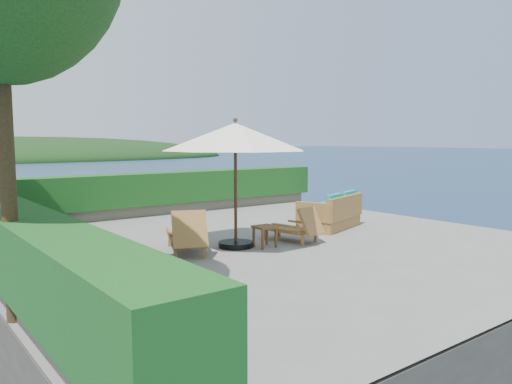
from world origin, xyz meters
TOP-DOWN VIEW (x-y plane):
  - ground at (0.00, 0.00)m, footprint 12.00×12.00m
  - foundation at (0.00, 0.00)m, footprint 12.00×12.00m
  - ocean at (0.00, 0.00)m, footprint 600.00×600.00m
  - offshore_island at (25.00, 140.00)m, footprint 126.00×57.60m
  - planter_wall_far at (0.00, 5.60)m, footprint 12.00×0.60m
  - planter_wall_left at (-5.60, 0.00)m, footprint 0.60×12.00m
  - hedge_far at (0.00, 5.60)m, footprint 12.40×0.90m
  - hedge_left at (-5.60, 0.00)m, footprint 0.90×12.40m
  - patio_umbrella at (-0.91, -0.03)m, footprint 4.17×4.17m
  - lounge_left at (-2.10, 0.07)m, footprint 1.31×1.84m
  - lounge_right at (0.54, -0.39)m, footprint 0.87×1.57m
  - side_table at (-0.40, -0.44)m, footprint 0.49×0.49m
  - wicker_loveseat at (2.55, 0.34)m, footprint 2.25×1.64m

SIDE VIEW (x-z plane):
  - offshore_island at x=25.00m, z-range -9.30..3.30m
  - ocean at x=0.00m, z-range -3.00..-3.00m
  - foundation at x=0.00m, z-range -3.05..-0.05m
  - ground at x=0.00m, z-range 0.00..0.00m
  - planter_wall_far at x=0.00m, z-range 0.00..0.36m
  - planter_wall_left at x=-5.60m, z-range 0.00..0.36m
  - lounge_right at x=0.54m, z-range -0.07..0.79m
  - wicker_loveseat at x=2.55m, z-range -0.11..0.88m
  - side_table at x=-0.40m, z-range 0.16..0.65m
  - lounge_left at x=-2.10m, z-range -0.08..0.90m
  - hedge_far at x=0.00m, z-range 0.35..1.35m
  - hedge_left at x=-5.60m, z-range 0.35..1.35m
  - patio_umbrella at x=-0.91m, z-range 1.00..3.88m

